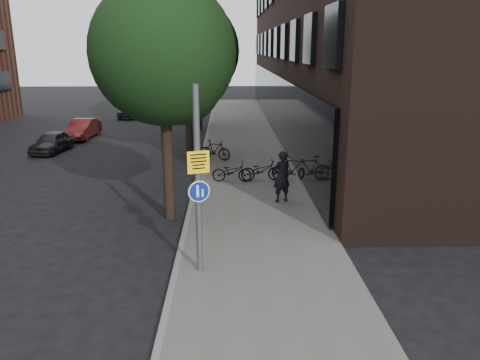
{
  "coord_description": "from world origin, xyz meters",
  "views": [
    {
      "loc": [
        -0.68,
        -10.09,
        5.44
      ],
      "look_at": [
        -0.36,
        2.03,
        2.0
      ],
      "focal_mm": 35.0,
      "sensor_mm": 36.0,
      "label": 1
    }
  ],
  "objects_px": {
    "signpost": "(198,181)",
    "pedestrian": "(282,177)",
    "parked_bike_facade_near": "(261,170)",
    "parked_car_near": "(52,142)"
  },
  "relations": [
    {
      "from": "parked_bike_facade_near",
      "to": "pedestrian",
      "type": "bearing_deg",
      "value": -174.08
    },
    {
      "from": "signpost",
      "to": "pedestrian",
      "type": "relative_size",
      "value": 2.45
    },
    {
      "from": "parked_bike_facade_near",
      "to": "parked_car_near",
      "type": "height_order",
      "value": "parked_car_near"
    },
    {
      "from": "signpost",
      "to": "pedestrian",
      "type": "xyz_separation_m",
      "value": [
        2.61,
        5.31,
        -1.37
      ]
    },
    {
      "from": "parked_bike_facade_near",
      "to": "parked_car_near",
      "type": "relative_size",
      "value": 0.52
    },
    {
      "from": "parked_bike_facade_near",
      "to": "parked_car_near",
      "type": "xyz_separation_m",
      "value": [
        -10.84,
        6.34,
        -0.01
      ]
    },
    {
      "from": "signpost",
      "to": "pedestrian",
      "type": "bearing_deg",
      "value": 44.99
    },
    {
      "from": "pedestrian",
      "to": "parked_bike_facade_near",
      "type": "distance_m",
      "value": 2.84
    },
    {
      "from": "pedestrian",
      "to": "parked_bike_facade_near",
      "type": "bearing_deg",
      "value": -103.16
    },
    {
      "from": "signpost",
      "to": "pedestrian",
      "type": "distance_m",
      "value": 6.07
    }
  ]
}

